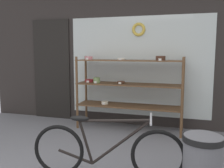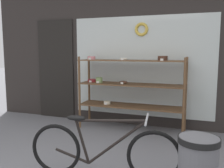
% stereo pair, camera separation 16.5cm
% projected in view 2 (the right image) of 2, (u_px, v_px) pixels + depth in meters
% --- Properties ---
extents(storefront_facade, '(6.19, 0.13, 3.51)m').
position_uv_depth(storefront_facade, '(130.00, 37.00, 4.81)').
color(storefront_facade, '#2D2826').
rests_on(storefront_facade, ground_plane).
extents(display_case, '(1.93, 0.48, 1.36)m').
position_uv_depth(display_case, '(129.00, 84.00, 4.54)').
color(display_case, brown).
rests_on(display_case, ground_plane).
extents(bicycle, '(1.73, 0.46, 0.73)m').
position_uv_depth(bicycle, '(102.00, 150.00, 2.82)').
color(bicycle, black).
rests_on(bicycle, ground_plane).
extents(trash_bin, '(0.40, 0.40, 0.62)m').
position_uv_depth(trash_bin, '(198.00, 165.00, 2.46)').
color(trash_bin, slate).
rests_on(trash_bin, ground_plane).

